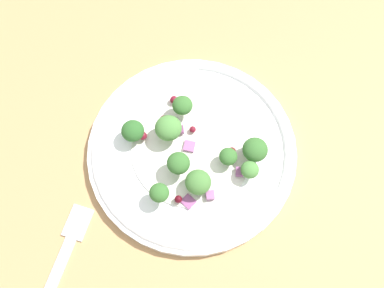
# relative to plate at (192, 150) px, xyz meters

# --- Properties ---
(ground_plane) EXTENTS (1.80, 1.80, 0.02)m
(ground_plane) POSITION_rel_plate_xyz_m (-0.01, -0.02, -0.02)
(ground_plane) COLOR tan
(plate) EXTENTS (0.24, 0.24, 0.02)m
(plate) POSITION_rel_plate_xyz_m (0.00, 0.00, 0.00)
(plate) COLOR white
(plate) RESTS_ON ground_plane
(dressing_pool) EXTENTS (0.14, 0.14, 0.00)m
(dressing_pool) POSITION_rel_plate_xyz_m (0.00, 0.00, 0.00)
(dressing_pool) COLOR white
(dressing_pool) RESTS_ON plate
(broccoli_floret_0) EXTENTS (0.02, 0.02, 0.03)m
(broccoli_floret_0) POSITION_rel_plate_xyz_m (-0.02, -0.02, 0.03)
(broccoli_floret_0) COLOR #9EC684
(broccoli_floret_0) RESTS_ON plate
(broccoli_floret_1) EXTENTS (0.03, 0.03, 0.03)m
(broccoli_floret_1) POSITION_rel_plate_xyz_m (-0.06, 0.03, 0.02)
(broccoli_floret_1) COLOR #ADD18E
(broccoli_floret_1) RESTS_ON plate
(broccoli_floret_2) EXTENTS (0.03, 0.03, 0.03)m
(broccoli_floret_2) POSITION_rel_plate_xyz_m (0.06, -0.03, 0.02)
(broccoli_floret_2) COLOR #9EC684
(broccoli_floret_2) RESTS_ON plate
(broccoli_floret_3) EXTENTS (0.03, 0.03, 0.03)m
(broccoli_floret_3) POSITION_rel_plate_xyz_m (-0.02, 0.02, 0.02)
(broccoli_floret_3) COLOR #ADD18E
(broccoli_floret_3) RESTS_ON plate
(broccoli_floret_4) EXTENTS (0.02, 0.02, 0.02)m
(broccoli_floret_4) POSITION_rel_plate_xyz_m (0.05, -0.05, 0.02)
(broccoli_floret_4) COLOR #9EC684
(broccoli_floret_4) RESTS_ON plate
(broccoli_floret_5) EXTENTS (0.02, 0.02, 0.02)m
(broccoli_floret_5) POSITION_rel_plate_xyz_m (0.00, 0.05, 0.02)
(broccoli_floret_5) COLOR #9EC684
(broccoli_floret_5) RESTS_ON plate
(broccoli_floret_6) EXTENTS (0.03, 0.03, 0.03)m
(broccoli_floret_6) POSITION_rel_plate_xyz_m (-0.00, -0.04, 0.02)
(broccoli_floret_6) COLOR #8EB77A
(broccoli_floret_6) RESTS_ON plate
(broccoli_floret_7) EXTENTS (0.02, 0.02, 0.02)m
(broccoli_floret_7) POSITION_rel_plate_xyz_m (0.03, -0.03, 0.02)
(broccoli_floret_7) COLOR #9EC684
(broccoli_floret_7) RESTS_ON plate
(broccoli_floret_8) EXTENTS (0.02, 0.02, 0.02)m
(broccoli_floret_8) POSITION_rel_plate_xyz_m (-0.05, -0.04, 0.02)
(broccoli_floret_8) COLOR #8EB77A
(broccoli_floret_8) RESTS_ON plate
(cranberry_0) EXTENTS (0.01, 0.01, 0.01)m
(cranberry_0) POSITION_rel_plate_xyz_m (0.06, -0.02, 0.01)
(cranberry_0) COLOR #4C0A14
(cranberry_0) RESTS_ON plate
(cranberry_1) EXTENTS (0.01, 0.01, 0.01)m
(cranberry_1) POSITION_rel_plate_xyz_m (0.01, 0.02, 0.01)
(cranberry_1) COLOR maroon
(cranberry_1) RESTS_ON plate
(cranberry_2) EXTENTS (0.01, 0.01, 0.01)m
(cranberry_2) POSITION_rel_plate_xyz_m (-0.05, 0.03, 0.01)
(cranberry_2) COLOR maroon
(cranberry_2) RESTS_ON plate
(cranberry_3) EXTENTS (0.01, 0.01, 0.01)m
(cranberry_3) POSITION_rel_plate_xyz_m (-0.03, -0.05, 0.01)
(cranberry_3) COLOR #4C0A14
(cranberry_3) RESTS_ON plate
(cranberry_4) EXTENTS (0.01, 0.01, 0.01)m
(cranberry_4) POSITION_rel_plate_xyz_m (0.04, -0.02, 0.01)
(cranberry_4) COLOR maroon
(cranberry_4) RESTS_ON plate
(cranberry_5) EXTENTS (0.01, 0.01, 0.01)m
(cranberry_5) POSITION_rel_plate_xyz_m (-0.00, 0.06, 0.01)
(cranberry_5) COLOR maroon
(cranberry_5) RESTS_ON plate
(cranberry_6) EXTENTS (0.01, 0.01, 0.01)m
(cranberry_6) POSITION_rel_plate_xyz_m (-0.02, 0.04, 0.01)
(cranberry_6) COLOR #4C0A14
(cranberry_6) RESTS_ON plate
(onion_bit_0) EXTENTS (0.01, 0.01, 0.01)m
(onion_bit_0) POSITION_rel_plate_xyz_m (-0.00, 0.02, 0.01)
(onion_bit_0) COLOR #843D75
(onion_bit_0) RESTS_ON plate
(onion_bit_1) EXTENTS (0.02, 0.02, 0.00)m
(onion_bit_1) POSITION_rel_plate_xyz_m (-0.02, -0.06, 0.01)
(onion_bit_1) COLOR #934C84
(onion_bit_1) RESTS_ON plate
(onion_bit_2) EXTENTS (0.01, 0.01, 0.01)m
(onion_bit_2) POSITION_rel_plate_xyz_m (0.00, -0.06, 0.01)
(onion_bit_2) COLOR #A35B93
(onion_bit_2) RESTS_ON plate
(onion_bit_3) EXTENTS (0.02, 0.02, 0.01)m
(onion_bit_3) POSITION_rel_plate_xyz_m (-0.00, 0.00, 0.01)
(onion_bit_3) COLOR #A35B93
(onion_bit_3) RESTS_ON plate
(onion_bit_4) EXTENTS (0.01, 0.01, 0.00)m
(onion_bit_4) POSITION_rel_plate_xyz_m (0.04, -0.04, 0.01)
(onion_bit_4) COLOR #934C84
(onion_bit_4) RESTS_ON plate
(fork) EXTENTS (0.12, 0.16, 0.01)m
(fork) POSITION_rel_plate_xyz_m (-0.18, -0.09, -0.01)
(fork) COLOR silver
(fork) RESTS_ON ground_plane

